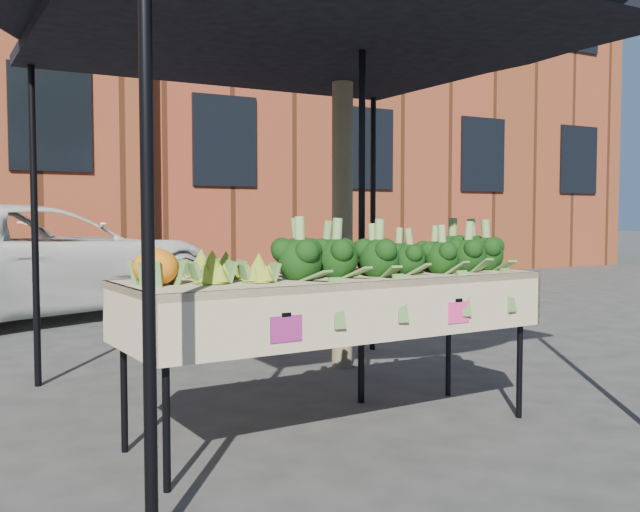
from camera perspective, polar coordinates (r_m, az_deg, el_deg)
The scene contains 9 objects.
ground at distance 4.37m, azimuth 3.78°, elevation -13.23°, with size 90.00×90.00×0.00m, color #2C2C2E.
table at distance 4.09m, azimuth 1.38°, elevation -7.86°, with size 2.43×0.90×0.90m.
canopy at distance 4.59m, azimuth -0.90°, elevation 4.90°, with size 3.16×3.16×2.74m, color black, non-canonical shape.
broccoli_heap at distance 4.25m, azimuth 5.75°, elevation 0.56°, with size 1.62×0.59×0.28m, color black.
romanesco_cluster at distance 3.76m, azimuth -7.64°, elevation -0.30°, with size 0.44×0.58×0.21m, color #9FAC36.
cauliflower_pair at distance 3.55m, azimuth -12.91°, elevation -0.73°, with size 0.21×0.21×0.19m, color orange.
vehicle at distance 9.38m, azimuth -22.05°, elevation 10.46°, with size 2.26×1.36×4.90m, color white.
street_tree at distance 5.93m, azimuth 1.80°, elevation 14.90°, with size 2.47×2.47×4.87m, color #1E4C14, non-canonical shape.
building_right at distance 18.75m, azimuth 0.85°, elevation 12.52°, with size 12.00×8.00×8.50m, color brown.
Camera 1 is at (-2.29, -3.51, 1.24)m, focal length 40.31 mm.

